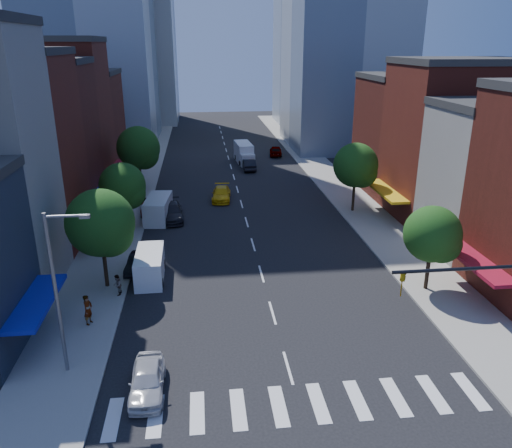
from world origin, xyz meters
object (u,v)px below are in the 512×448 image
Objects in this scene: parked_car_third at (153,207)px; traffic_car_far at (276,151)px; parked_car_front at (147,380)px; box_truck at (244,153)px; pedestrian_far at (117,285)px; parked_car_second at (139,263)px; traffic_car_oncoming at (249,164)px; taxi at (221,194)px; parked_car_rear at (171,212)px; cargo_van_far at (158,209)px; cargo_van_near at (150,266)px; pedestrian_near at (88,310)px.

parked_car_third is 1.15× the size of traffic_car_far.
parked_car_front is 52.66m from box_truck.
parked_car_third is 3.51× the size of pedestrian_far.
parked_car_second is at bearing 170.21° from pedestrian_far.
parked_car_third is at bearing 93.02° from parked_car_front.
box_truck is at bearing 58.85° from parked_car_third.
parked_car_front is 0.91× the size of traffic_car_oncoming.
parked_car_second is 0.81× the size of taxi.
parked_car_rear reaches higher than traffic_car_far.
box_truck is 4.73× the size of pedestrian_far.
parked_car_third is at bearing 113.30° from cargo_van_far.
parked_car_second is 1.99m from cargo_van_near.
cargo_van_far is at bearing -131.92° from taxi.
traffic_car_far is (16.39, 29.15, -0.36)m from cargo_van_far.
parked_car_third is 15.79m from cargo_van_near.
parked_car_front is at bearing 77.30° from traffic_car_oncoming.
cargo_van_far is at bearing 60.16° from traffic_car_oncoming.
parked_car_rear is 0.99× the size of cargo_van_far.
cargo_van_far reaches higher than taxi.
traffic_car_oncoming is at bearing 71.23° from cargo_van_near.
cargo_van_near is 7.10m from pedestrian_near.
traffic_car_far reaches higher than parked_car_front.
parked_car_third is at bearing -121.61° from box_truck.
cargo_van_far is 23.06m from traffic_car_oncoming.
pedestrian_near is (-2.95, -19.87, -0.02)m from cargo_van_far.
cargo_van_near is 1.06× the size of traffic_car_oncoming.
pedestrian_far is at bearing -128.90° from cargo_van_near.
parked_car_front is at bearing -105.04° from box_truck.
parked_car_third is 1.07× the size of cargo_van_near.
parked_car_rear is 3.68× the size of pedestrian_far.
parked_car_front is 11.07m from pedestrian_far.
parked_car_second is 0.85× the size of traffic_car_oncoming.
parked_car_second is at bearing -112.03° from box_truck.
box_truck is at bearing 63.84° from parked_car_rear.
traffic_car_oncoming is 2.39× the size of pedestrian_near.
pedestrian_far is (-1.00, -4.26, 0.25)m from parked_car_second.
parked_car_front is at bearing -93.99° from taxi.
pedestrian_far reaches higher than parked_car_third.
parked_car_second is at bearing 120.70° from cargo_van_near.
parked_car_rear is 13.64m from cargo_van_near.
traffic_car_far is 0.64× the size of box_truck.
cargo_van_near reaches higher than pedestrian_far.
box_truck reaches higher than cargo_van_far.
traffic_car_oncoming reaches higher than parked_car_front.
taxi is at bearing -0.22° from pedestrian_near.
parked_car_rear reaches higher than traffic_car_oncoming.
parked_car_front is 0.81× the size of parked_car_third.
box_truck reaches higher than parked_car_second.
cargo_van_near is at bearing -83.18° from cargo_van_far.
pedestrian_near is at bearing -105.01° from taxi.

